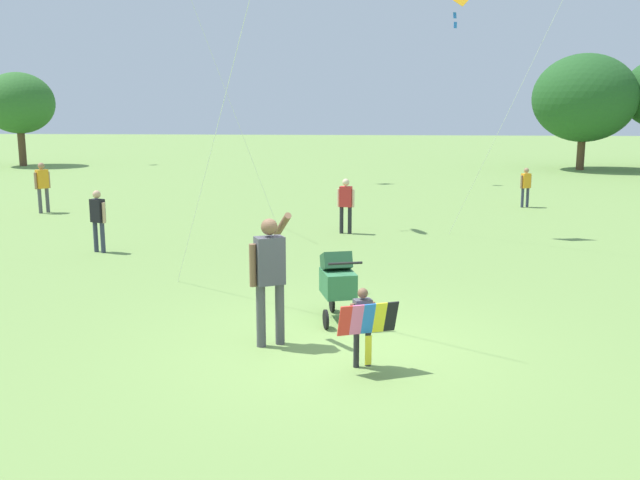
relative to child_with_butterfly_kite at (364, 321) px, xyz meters
The scene contains 8 objects.
ground_plane 1.06m from the child_with_butterfly_kite, 115.35° to the left, with size 120.00×120.00×0.00m, color #75994C.
child_with_butterfly_kite is the anchor object (origin of this frame).
person_adult_flyer 1.50m from the child_with_butterfly_kite, 149.31° to the left, with size 0.55×0.66×1.78m.
stroller 1.96m from the child_with_butterfly_kite, 101.80° to the left, with size 0.70×1.12×1.03m.
person_red_shirt 14.87m from the child_with_butterfly_kite, 128.98° to the left, with size 0.35×0.38×1.45m.
person_sitting_far 8.91m from the child_with_butterfly_kite, 93.38° to the left, with size 0.43×0.23×1.34m.
person_couple_left 8.51m from the child_with_butterfly_kite, 132.02° to the left, with size 0.40×0.28×1.33m.
person_kid_running 14.47m from the child_with_butterfly_kite, 70.74° to the left, with size 0.36×0.25×1.20m.
Camera 1 is at (0.43, -8.96, 3.17)m, focal length 39.86 mm.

